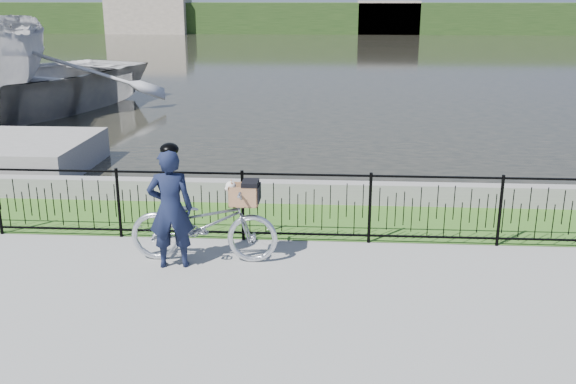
{
  "coord_description": "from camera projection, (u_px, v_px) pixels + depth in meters",
  "views": [
    {
      "loc": [
        0.34,
        -7.95,
        3.76
      ],
      "look_at": [
        -0.24,
        1.0,
        1.0
      ],
      "focal_mm": 40.0,
      "sensor_mm": 36.0,
      "label": 1
    }
  ],
  "objects": [
    {
      "name": "grass_strip",
      "position": [
        308.0,
        220.0,
        11.19
      ],
      "size": [
        60.0,
        2.0,
        0.01
      ],
      "primitive_type": "cube",
      "color": "#38661F",
      "rests_on": "ground"
    },
    {
      "name": "bicycle_rig",
      "position": [
        204.0,
        223.0,
        9.34
      ],
      "size": [
        2.16,
        0.75,
        1.25
      ],
      "color": "silver",
      "rests_on": "ground"
    },
    {
      "name": "water",
      "position": [
        325.0,
        57.0,
        40.18
      ],
      "size": [
        120.0,
        120.0,
        0.0
      ],
      "primitive_type": "plane",
      "color": "#27261D",
      "rests_on": "ground"
    },
    {
      "name": "far_building_right",
      "position": [
        388.0,
        18.0,
        63.66
      ],
      "size": [
        6.0,
        3.0,
        3.2
      ],
      "primitive_type": "cube",
      "color": "#A69985",
      "rests_on": "ground"
    },
    {
      "name": "cyclist",
      "position": [
        170.0,
        207.0,
        9.04
      ],
      "size": [
        0.7,
        0.52,
        1.82
      ],
      "color": "black",
      "rests_on": "ground"
    },
    {
      "name": "ground",
      "position": [
        301.0,
        284.0,
        8.71
      ],
      "size": [
        120.0,
        120.0,
        0.0
      ],
      "primitive_type": "plane",
      "color": "gray",
      "rests_on": "ground"
    },
    {
      "name": "fence",
      "position": [
        306.0,
        207.0,
        10.07
      ],
      "size": [
        14.0,
        0.06,
        1.15
      ],
      "primitive_type": null,
      "color": "black",
      "rests_on": "ground"
    },
    {
      "name": "quay_wall",
      "position": [
        310.0,
        192.0,
        12.09
      ],
      "size": [
        60.0,
        0.3,
        0.4
      ],
      "primitive_type": "cube",
      "color": "gray",
      "rests_on": "ground"
    },
    {
      "name": "boat_far",
      "position": [
        12.0,
        82.0,
        20.73
      ],
      "size": [
        10.62,
        12.19,
        2.11
      ],
      "color": "#BCBCBC",
      "rests_on": "water"
    },
    {
      "name": "far_building_left",
      "position": [
        149.0,
        13.0,
        64.55
      ],
      "size": [
        8.0,
        4.0,
        4.0
      ],
      "primitive_type": "cube",
      "color": "#A69985",
      "rests_on": "ground"
    },
    {
      "name": "far_treeline",
      "position": [
        328.0,
        18.0,
        65.49
      ],
      "size": [
        120.0,
        6.0,
        3.0
      ],
      "primitive_type": "cube",
      "color": "#29431A",
      "rests_on": "ground"
    }
  ]
}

